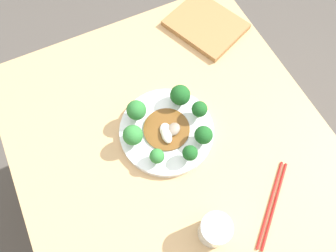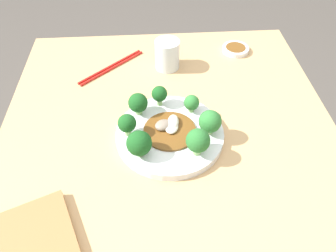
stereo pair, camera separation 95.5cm
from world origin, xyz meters
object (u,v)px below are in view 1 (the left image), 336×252
object	(u,v)px
broccoli_southwest	(203,135)
broccoli_northeast	(136,110)
broccoli_north	(133,135)
chopsticks	(272,204)
plate	(168,130)
broccoli_west	(190,153)
broccoli_northwest	(157,156)
cutting_board	(206,25)
stirfry_center	(168,130)
broccoli_south	(199,109)
broccoli_southeast	(180,95)
drinking_glass	(215,230)

from	to	relation	value
broccoli_southwest	broccoli_northeast	size ratio (longest dim) A/B	0.86
broccoli_north	chopsticks	world-z (taller)	broccoli_north
plate	broccoli_west	size ratio (longest dim) A/B	4.66
broccoli_northwest	broccoli_north	bearing A→B (deg)	23.58
broccoli_west	cutting_board	xyz separation A→B (m)	(0.40, -0.27, -0.05)
broccoli_southwest	stirfry_center	size ratio (longest dim) A/B	0.47
broccoli_north	chopsticks	xyz separation A→B (m)	(-0.32, -0.26, -0.05)
broccoli_northwest	broccoli_south	bearing A→B (deg)	-66.33
broccoli_northwest	cutting_board	size ratio (longest dim) A/B	0.17
plate	broccoli_north	world-z (taller)	broccoli_north
chopsticks	cutting_board	size ratio (longest dim) A/B	0.67
plate	broccoli_north	size ratio (longest dim) A/B	4.10
plate	broccoli_south	xyz separation A→B (m)	(0.00, -0.10, 0.05)
broccoli_northeast	stirfry_center	world-z (taller)	broccoli_northeast
broccoli_northwest	plate	bearing A→B (deg)	-43.12
broccoli_northwest	cutting_board	world-z (taller)	broccoli_northwest
broccoli_southeast	broccoli_west	bearing A→B (deg)	162.06
broccoli_west	chopsticks	bearing A→B (deg)	-145.20
broccoli_west	broccoli_northwest	distance (m)	0.09
stirfry_center	broccoli_northwest	bearing A→B (deg)	135.14
broccoli_southwest	chopsticks	world-z (taller)	broccoli_southwest
plate	stirfry_center	world-z (taller)	stirfry_center
broccoli_southeast	broccoli_west	distance (m)	0.18
chopsticks	cutting_board	distance (m)	0.62
broccoli_northeast	cutting_board	bearing A→B (deg)	-56.93
broccoli_southeast	broccoli_northwest	bearing A→B (deg)	135.06
broccoli_southwest	broccoli_northeast	distance (m)	0.20
broccoli_northwest	drinking_glass	size ratio (longest dim) A/B	0.55
plate	broccoli_south	bearing A→B (deg)	-89.09
broccoli_southwest	broccoli_northeast	world-z (taller)	broccoli_northeast
broccoli_northwest	broccoli_southeast	bearing A→B (deg)	-44.94
chopsticks	broccoli_southwest	bearing A→B (deg)	20.02
broccoli_south	drinking_glass	xyz separation A→B (m)	(-0.30, 0.12, -0.01)
plate	cutting_board	size ratio (longest dim) A/B	0.93
broccoli_southwest	broccoli_west	distance (m)	0.06
broccoli_west	stirfry_center	world-z (taller)	broccoli_west
broccoli_north	cutting_board	world-z (taller)	broccoli_north
drinking_glass	stirfry_center	bearing A→B (deg)	-3.25
cutting_board	broccoli_southwest	bearing A→B (deg)	150.24
broccoli_northeast	stirfry_center	distance (m)	0.11
broccoli_west	chopsticks	size ratio (longest dim) A/B	0.30
broccoli_northwest	broccoli_northeast	size ratio (longest dim) A/B	0.71
stirfry_center	chopsticks	size ratio (longest dim) A/B	0.67
plate	broccoli_north	distance (m)	0.11
broccoli_southeast	drinking_glass	bearing A→B (deg)	166.41
plate	drinking_glass	world-z (taller)	drinking_glass
broccoli_southwest	broccoli_northwest	bearing A→B (deg)	89.27
broccoli_south	stirfry_center	xyz separation A→B (m)	(-0.01, 0.10, -0.03)
broccoli_southeast	cutting_board	distance (m)	0.32
broccoli_northeast	cutting_board	world-z (taller)	broccoli_northeast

